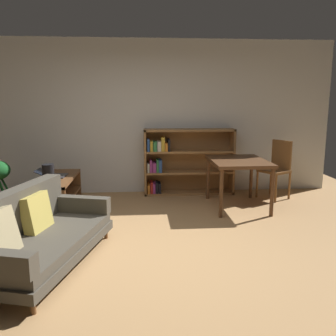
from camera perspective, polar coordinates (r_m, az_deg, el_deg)
ground_plane at (r=4.19m, az=-3.39°, el=-12.77°), size 8.16×8.16×0.00m
back_wall_panel at (r=6.55m, az=-3.98°, el=7.91°), size 6.80×0.10×2.70m
fabric_couch at (r=3.96m, az=-20.35°, el=-9.57°), size 1.27×1.93×0.77m
media_console at (r=5.72m, az=-16.81°, el=-4.04°), size 0.47×1.30×0.53m
open_laptop at (r=5.73m, az=-17.60°, el=-1.00°), size 0.44×0.35×0.11m
desk_speaker at (r=5.41m, az=-18.26°, el=-0.69°), size 0.17×0.17×0.24m
dining_table at (r=5.72m, az=10.95°, el=0.44°), size 0.84×1.11×0.75m
dining_chair_near at (r=6.45m, az=16.72°, el=0.30°), size 0.56×0.57×0.99m
bookshelf at (r=6.50m, az=2.36°, el=1.07°), size 1.59×0.34×1.16m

